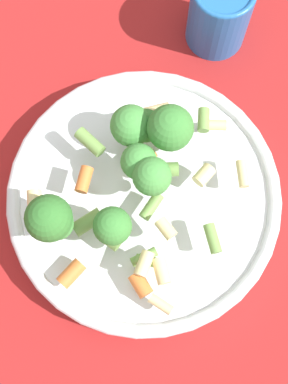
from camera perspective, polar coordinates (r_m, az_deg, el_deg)
ground_plane at (r=0.56m, az=0.00°, el=-1.30°), size 3.00×3.00×0.00m
bowl at (r=0.54m, az=0.00°, el=-0.77°), size 0.27×0.27×0.04m
pasta_salad at (r=0.49m, az=-2.72°, el=1.38°), size 0.22×0.19×0.08m
cup at (r=0.61m, az=8.06°, el=18.41°), size 0.07×0.07×0.09m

